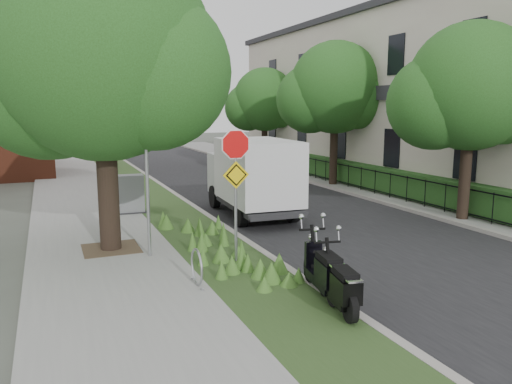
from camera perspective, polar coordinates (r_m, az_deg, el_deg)
ground at (r=11.97m, az=5.10°, el=-8.39°), size 120.00×120.00×0.00m
sidewalk_near at (r=20.40m, az=-19.31°, el=-1.16°), size 3.50×60.00×0.12m
verge at (r=20.73m, az=-11.72°, el=-0.64°), size 2.00×60.00×0.12m
kerb_near at (r=20.94m, az=-9.03°, el=-0.44°), size 0.20×60.00×0.13m
road at (r=22.02m, az=-0.16°, el=0.02°), size 7.00×60.00×0.01m
kerb_far at (r=23.57m, az=7.72°, el=0.72°), size 0.20×60.00×0.13m
footpath_far at (r=24.47m, az=11.15°, el=0.94°), size 3.20×60.00×0.12m
street_tree_main at (r=13.01m, az=-17.62°, el=14.09°), size 6.21×5.54×7.66m
bare_post at (r=12.14m, az=-12.36°, el=1.96°), size 0.08×0.08×4.00m
bike_hoop at (r=10.32m, az=-6.78°, el=-8.50°), size 0.06×0.78×0.77m
sign_assembly at (r=11.42m, az=-2.33°, el=2.74°), size 0.94×0.08×3.22m
fence_far at (r=23.84m, az=9.20°, el=2.25°), size 0.04×24.00×1.00m
hedge_far at (r=24.22m, az=10.61°, el=2.33°), size 1.00×24.00×1.10m
terrace_houses at (r=26.19m, az=17.54°, el=10.24°), size 7.40×26.40×8.20m
far_tree_a at (r=17.25m, az=23.09°, el=10.34°), size 4.60×4.10×6.22m
far_tree_b at (r=23.56m, az=8.83°, el=11.19°), size 4.83×4.31×6.56m
far_tree_c at (r=30.66m, az=0.86°, el=10.16°), size 4.37×3.89×5.93m
scooter_near at (r=9.05m, az=9.70°, el=-11.03°), size 0.58×1.75×0.84m
scooter_far at (r=9.68m, az=7.93°, el=-9.43°), size 0.60×1.85×0.89m
box_truck at (r=16.94m, az=-0.36°, el=2.12°), size 2.23×5.09×2.26m
utility_cabinet at (r=17.62m, az=-14.12°, el=-0.28°), size 1.01×0.70×1.30m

